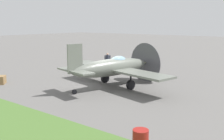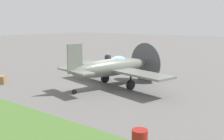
{
  "view_description": "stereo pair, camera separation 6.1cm",
  "coord_description": "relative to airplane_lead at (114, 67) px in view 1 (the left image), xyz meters",
  "views": [
    {
      "loc": [
        13.25,
        -15.41,
        4.8
      ],
      "look_at": [
        1.12,
        0.18,
        1.29
      ],
      "focal_mm": 43.16,
      "sensor_mm": 36.0,
      "label": 1
    },
    {
      "loc": [
        13.3,
        -15.37,
        4.8
      ],
      "look_at": [
        1.12,
        0.18,
        1.29
      ],
      "focal_mm": 43.16,
      "sensor_mm": 36.0,
      "label": 2
    }
  ],
  "objects": [
    {
      "name": "airplane_lead",
      "position": [
        0.0,
        0.0,
        0.0
      ],
      "size": [
        10.04,
        8.03,
        3.56
      ],
      "rotation": [
        0.0,
        0.0,
        -0.22
      ],
      "color": "slate",
      "rests_on": "ground"
    },
    {
      "name": "ground_plane",
      "position": [
        -1.15,
        -0.34,
        -1.49
      ],
      "size": [
        160.0,
        160.0,
        0.0
      ],
      "primitive_type": "plane",
      "color": "#605E5B"
    },
    {
      "name": "ground_crew_chief",
      "position": [
        -4.97,
        5.44,
        -0.58
      ],
      "size": [
        0.45,
        0.5,
        1.73
      ],
      "rotation": [
        0.0,
        0.0,
        3.99
      ],
      "color": "#2D3342",
      "rests_on": "ground"
    }
  ]
}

